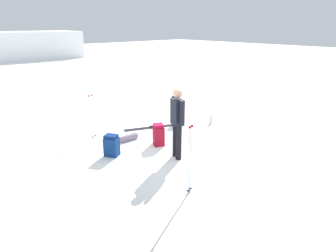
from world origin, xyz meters
TOP-DOWN VIEW (x-y plane):
  - ground_plane at (0.00, 0.00)m, footprint 80.00×80.00m
  - skier_standing at (-0.04, -0.37)m, footprint 0.33×0.54m
  - ski_pair_near at (0.86, 1.68)m, footprint 1.68×0.84m
  - backpack_large_dark at (0.13, 0.52)m, footprint 0.38×0.40m
  - backpack_bright at (-1.15, 0.78)m, footprint 0.39×0.42m
  - backpack_small_spare at (1.86, 1.49)m, footprint 0.40×0.34m
  - ski_poles_planted_near at (-0.95, -1.64)m, footprint 0.16×0.10m
  - ski_poles_planted_far at (-0.91, 2.11)m, footprint 0.18×0.10m
  - sleeping_mat_rolled at (-0.31, 1.30)m, footprint 0.56×0.21m
  - thermos_bottle at (2.51, 0.68)m, footprint 0.07×0.07m

SIDE VIEW (x-z plane):
  - ground_plane at x=0.00m, z-range 0.00..0.00m
  - ski_pair_near at x=0.86m, z-range -0.01..0.04m
  - sleeping_mat_rolled at x=-0.31m, z-range 0.00..0.18m
  - thermos_bottle at x=2.51m, z-range 0.00..0.26m
  - backpack_bright at x=-1.15m, z-range -0.01..0.54m
  - backpack_large_dark at x=0.13m, z-range -0.01..0.58m
  - backpack_small_spare at x=1.86m, z-range -0.01..0.61m
  - ski_poles_planted_far at x=-0.91m, z-range 0.07..1.34m
  - ski_poles_planted_near at x=-0.95m, z-range 0.07..1.44m
  - skier_standing at x=-0.04m, z-range 0.10..1.80m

